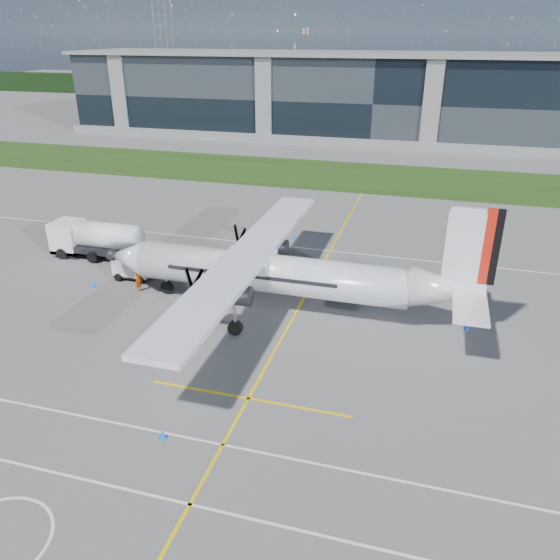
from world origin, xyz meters
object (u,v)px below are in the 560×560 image
at_px(turboprop_aircraft, 283,253).
at_px(safety_cone_portwing, 163,434).
at_px(safety_cone_fwd, 93,283).
at_px(safety_cone_tail, 467,326).
at_px(fuel_tanker_truck, 91,239).
at_px(ground_crew_person, 138,280).
at_px(safety_cone_stbdwing, 293,236).
at_px(baggage_tug, 134,267).
at_px(pylon_west, 164,45).

height_order(turboprop_aircraft, safety_cone_portwing, turboprop_aircraft).
bearing_deg(safety_cone_fwd, safety_cone_tail, 1.82).
bearing_deg(fuel_tanker_truck, safety_cone_tail, -8.16).
distance_m(ground_crew_person, safety_cone_fwd, 4.17).
distance_m(fuel_tanker_truck, safety_cone_fwd, 6.96).
bearing_deg(safety_cone_fwd, ground_crew_person, 3.02).
bearing_deg(safety_cone_tail, turboprop_aircraft, -177.89).
bearing_deg(turboprop_aircraft, safety_cone_fwd, -178.42).
relative_size(safety_cone_stbdwing, safety_cone_portwing, 1.00).
distance_m(fuel_tanker_truck, baggage_tug, 7.05).
bearing_deg(safety_cone_fwd, safety_cone_portwing, -47.20).
relative_size(ground_crew_person, safety_cone_stbdwing, 3.71).
bearing_deg(fuel_tanker_truck, turboprop_aircraft, -14.78).
relative_size(fuel_tanker_truck, baggage_tug, 2.72).
distance_m(pylon_west, safety_cone_tail, 173.44).
bearing_deg(safety_cone_tail, safety_cone_stbdwing, 138.55).
bearing_deg(turboprop_aircraft, safety_cone_stbdwing, 101.81).
relative_size(pylon_west, safety_cone_tail, 60.00).
height_order(turboprop_aircraft, safety_cone_tail, turboprop_aircraft).
bearing_deg(safety_cone_portwing, safety_cone_stbdwing, 91.99).
bearing_deg(baggage_tug, fuel_tanker_truck, 151.89).
height_order(ground_crew_person, safety_cone_stbdwing, ground_crew_person).
relative_size(baggage_tug, ground_crew_person, 1.81).
height_order(pylon_west, safety_cone_portwing, pylon_west).
height_order(ground_crew_person, safety_cone_portwing, ground_crew_person).
bearing_deg(turboprop_aircraft, safety_cone_tail, 2.11).
xyz_separation_m(turboprop_aircraft, safety_cone_tail, (13.29, 0.49, -4.26)).
height_order(ground_crew_person, safety_cone_tail, ground_crew_person).
height_order(baggage_tug, safety_cone_stbdwing, baggage_tug).
relative_size(safety_cone_fwd, safety_cone_stbdwing, 1.00).
distance_m(ground_crew_person, safety_cone_tail, 25.36).
relative_size(pylon_west, baggage_tug, 8.92).
distance_m(baggage_tug, safety_cone_stbdwing, 16.81).
height_order(baggage_tug, safety_cone_portwing, baggage_tug).
bearing_deg(fuel_tanker_truck, ground_crew_person, -34.97).
distance_m(baggage_tug, safety_cone_tail, 27.04).
distance_m(turboprop_aircraft, safety_cone_stbdwing, 15.91).
relative_size(safety_cone_tail, safety_cone_stbdwing, 1.00).
bearing_deg(safety_cone_stbdwing, ground_crew_person, -120.34).
height_order(pylon_west, ground_crew_person, pylon_west).
xyz_separation_m(baggage_tug, safety_cone_stbdwing, (10.56, 13.06, -0.76)).
distance_m(turboprop_aircraft, safety_cone_tail, 13.97).
xyz_separation_m(turboprop_aircraft, baggage_tug, (-13.70, 1.94, -3.51)).
bearing_deg(pylon_west, safety_cone_stbdwing, -58.73).
bearing_deg(baggage_tug, safety_cone_tail, -3.09).
distance_m(fuel_tanker_truck, ground_crew_person, 9.58).
relative_size(fuel_tanker_truck, safety_cone_fwd, 18.30).
distance_m(baggage_tug, ground_crew_person, 2.73).
height_order(pylon_west, turboprop_aircraft, pylon_west).
xyz_separation_m(baggage_tug, safety_cone_tail, (26.99, -1.45, -0.76)).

